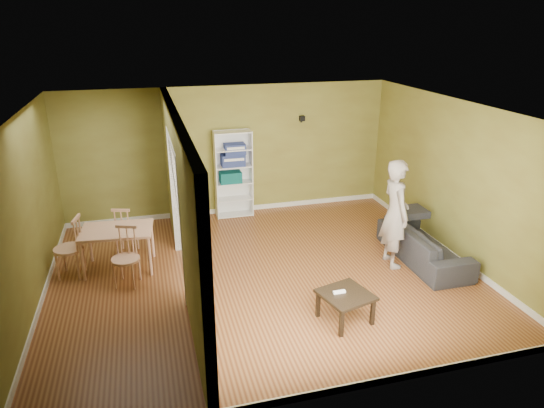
{
  "coord_description": "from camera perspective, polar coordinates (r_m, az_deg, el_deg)",
  "views": [
    {
      "loc": [
        -1.62,
        -6.56,
        3.79
      ],
      "look_at": [
        0.2,
        0.2,
        1.1
      ],
      "focal_mm": 32.0,
      "sensor_mm": 36.0,
      "label": 1
    }
  ],
  "objects": [
    {
      "name": "dining_table",
      "position": [
        8.05,
        -17.78,
        -3.34
      ],
      "size": [
        1.1,
        0.73,
        0.68
      ],
      "rotation": [
        0.0,
        0.0,
        -0.09
      ],
      "color": "tan",
      "rests_on": "ground"
    },
    {
      "name": "chair_near",
      "position": [
        7.59,
        -16.88,
        -6.03
      ],
      "size": [
        0.54,
        0.54,
        0.91
      ],
      "primitive_type": null,
      "rotation": [
        0.0,
        0.0,
        -0.34
      ],
      "color": "tan",
      "rests_on": "ground"
    },
    {
      "name": "chair_far",
      "position": [
        8.62,
        -16.8,
        -2.85
      ],
      "size": [
        0.5,
        0.5,
        0.87
      ],
      "primitive_type": null,
      "rotation": [
        0.0,
        0.0,
        2.84
      ],
      "color": "tan",
      "rests_on": "ground"
    },
    {
      "name": "partition",
      "position": [
        7.03,
        -10.65,
        -0.11
      ],
      "size": [
        0.22,
        5.5,
        2.6
      ],
      "primitive_type": null,
      "color": "olive",
      "rests_on": "ground"
    },
    {
      "name": "paper_box_navy_b",
      "position": [
        9.63,
        -4.63,
        5.2
      ],
      "size": [
        0.46,
        0.3,
        0.24
      ],
      "primitive_type": "cube",
      "color": "navy",
      "rests_on": "bookshelf"
    },
    {
      "name": "game_controller",
      "position": [
        6.53,
        7.92,
        -10.21
      ],
      "size": [
        0.17,
        0.04,
        0.03
      ],
      "primitive_type": "cube",
      "color": "white",
      "rests_on": "coffee_table"
    },
    {
      "name": "bookshelf",
      "position": [
        9.76,
        -4.6,
        3.58
      ],
      "size": [
        0.74,
        0.32,
        1.76
      ],
      "color": "white",
      "rests_on": "ground"
    },
    {
      "name": "chair_left",
      "position": [
        8.13,
        -22.83,
        -4.69
      ],
      "size": [
        0.53,
        0.53,
        0.99
      ],
      "primitive_type": null,
      "rotation": [
        0.0,
        0.0,
        -1.77
      ],
      "color": "tan",
      "rests_on": "ground"
    },
    {
      "name": "paper_box_navy_c",
      "position": [
        9.59,
        -4.41,
        6.33
      ],
      "size": [
        0.41,
        0.26,
        0.21
      ],
      "primitive_type": "cube",
      "color": "navy",
      "rests_on": "bookshelf"
    },
    {
      "name": "wall_speaker",
      "position": [
        9.95,
        3.56,
        10.02
      ],
      "size": [
        0.1,
        0.1,
        0.1
      ],
      "primitive_type": "cube",
      "color": "black",
      "rests_on": "room_shell"
    },
    {
      "name": "person",
      "position": [
        7.89,
        14.38,
        -0.05
      ],
      "size": [
        0.79,
        0.63,
        2.09
      ],
      "primitive_type": "imported",
      "rotation": [
        0.0,
        0.0,
        1.52
      ],
      "color": "slate",
      "rests_on": "ground"
    },
    {
      "name": "paper_box_teal",
      "position": [
        9.72,
        -4.91,
        3.18
      ],
      "size": [
        0.43,
        0.28,
        0.22
      ],
      "primitive_type": "cube",
      "color": "teal",
      "rests_on": "bookshelf"
    },
    {
      "name": "room_shell",
      "position": [
        7.21,
        -1.12,
        0.78
      ],
      "size": [
        6.5,
        6.5,
        6.5
      ],
      "color": "#935D32",
      "rests_on": "ground"
    },
    {
      "name": "coffee_table",
      "position": [
        6.57,
        8.66,
        -10.84
      ],
      "size": [
        0.62,
        0.62,
        0.41
      ],
      "rotation": [
        0.0,
        0.0,
        0.26
      ],
      "color": "black",
      "rests_on": "ground"
    },
    {
      "name": "sofa",
      "position": [
        8.41,
        17.49,
        -4.03
      ],
      "size": [
        1.95,
        0.85,
        0.74
      ],
      "primitive_type": "imported",
      "rotation": [
        0.0,
        0.0,
        1.56
      ],
      "color": "black",
      "rests_on": "ground"
    }
  ]
}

